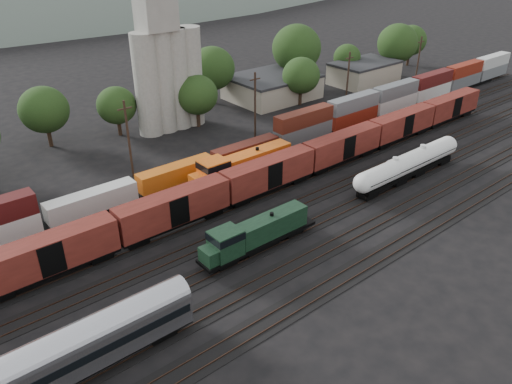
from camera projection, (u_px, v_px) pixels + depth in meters
ground at (290, 207)px, 67.67m from camera, size 600.00×600.00×0.00m
tracks at (290, 207)px, 67.65m from camera, size 180.00×33.20×0.20m
green_locomotive at (253, 235)px, 57.27m from camera, size 15.94×2.81×4.22m
tank_car_a at (394, 170)px, 71.90m from camera, size 16.54×2.96×4.33m
tank_car_b at (421, 158)px, 75.63m from camera, size 16.96×3.04×4.45m
passenger_coach at (60, 357)px, 39.96m from camera, size 23.39×2.88×5.31m
orange_locomotive at (240, 166)px, 72.83m from camera, size 18.97×3.16×4.74m
boxcar_string at (174, 208)px, 61.23m from camera, size 138.20×2.90×4.20m
container_wall at (262, 141)px, 80.89m from camera, size 167.09×2.60×5.80m
grain_silo at (167, 69)px, 88.66m from camera, size 13.40×5.00×29.00m
industrial_sheds at (189, 112)px, 94.14m from camera, size 119.38×17.26×5.10m
tree_band at (153, 92)px, 89.20m from camera, size 161.58×21.90×14.32m
utility_poles at (197, 121)px, 79.69m from camera, size 122.20×0.36×12.00m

